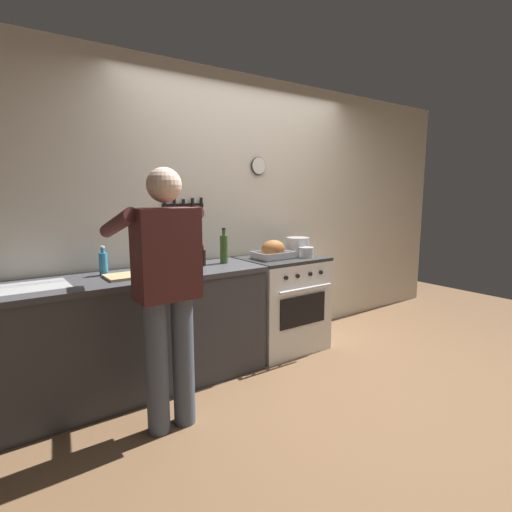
% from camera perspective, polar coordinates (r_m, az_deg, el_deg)
% --- Properties ---
extents(ground_plane, '(8.00, 8.00, 0.00)m').
position_cam_1_polar(ground_plane, '(3.29, 11.85, -18.52)').
color(ground_plane, brown).
extents(wall_back, '(6.00, 0.13, 2.60)m').
position_cam_1_polar(wall_back, '(3.96, -2.10, 5.96)').
color(wall_back, beige).
rests_on(wall_back, ground).
extents(counter_block, '(2.03, 0.65, 0.90)m').
position_cam_1_polar(counter_block, '(3.27, -16.60, -10.19)').
color(counter_block, '#38383D').
rests_on(counter_block, ground).
extents(stove, '(0.76, 0.67, 0.90)m').
position_cam_1_polar(stove, '(3.94, 3.59, -6.63)').
color(stove, white).
rests_on(stove, ground).
extents(person_cook, '(0.51, 0.63, 1.66)m').
position_cam_1_polar(person_cook, '(2.56, -12.61, -3.82)').
color(person_cook, '#4C566B').
rests_on(person_cook, ground).
extents(roasting_pan, '(0.35, 0.26, 0.17)m').
position_cam_1_polar(roasting_pan, '(3.74, 2.45, 0.81)').
color(roasting_pan, '#B7B7BC').
rests_on(roasting_pan, stove).
extents(stock_pot, '(0.22, 0.22, 0.17)m').
position_cam_1_polar(stock_pot, '(3.99, 5.93, 1.41)').
color(stock_pot, '#B7B7BC').
rests_on(stock_pot, stove).
extents(saucepan, '(0.14, 0.14, 0.10)m').
position_cam_1_polar(saucepan, '(3.85, 7.10, 0.54)').
color(saucepan, '#B7B7BC').
rests_on(saucepan, stove).
extents(cutting_board, '(0.36, 0.24, 0.02)m').
position_cam_1_polar(cutting_board, '(3.08, -17.26, -2.65)').
color(cutting_board, tan).
rests_on(cutting_board, counter_block).
extents(bottle_dish_soap, '(0.06, 0.06, 0.22)m').
position_cam_1_polar(bottle_dish_soap, '(3.20, -20.81, -0.96)').
color(bottle_dish_soap, '#338CCC').
rests_on(bottle_dish_soap, counter_block).
extents(bottle_olive_oil, '(0.07, 0.07, 0.31)m').
position_cam_1_polar(bottle_olive_oil, '(3.50, -4.57, 1.07)').
color(bottle_olive_oil, '#385623').
rests_on(bottle_olive_oil, counter_block).
extents(bottle_soy_sauce, '(0.06, 0.06, 0.18)m').
position_cam_1_polar(bottle_soy_sauce, '(3.41, -7.62, -0.16)').
color(bottle_soy_sauce, black).
rests_on(bottle_soy_sauce, counter_block).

